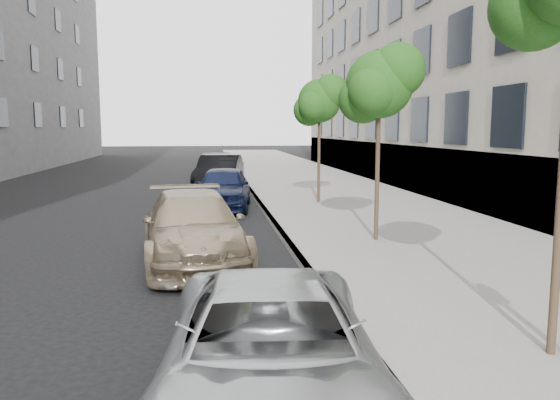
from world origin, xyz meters
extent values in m
cube|color=gray|center=(4.30, 24.00, 0.07)|extent=(6.40, 72.00, 0.14)
cube|color=#9E9B93|center=(1.18, 24.00, 0.07)|extent=(0.15, 72.00, 0.14)
sphere|color=#184F14|center=(2.90, 1.75, 4.01)|extent=(0.96, 0.96, 0.96)
cylinder|color=#38281C|center=(3.20, 8.00, 2.25)|extent=(0.10, 0.10, 4.22)
sphere|color=#184F14|center=(3.20, 8.00, 3.66)|extent=(1.51, 1.51, 1.51)
sphere|color=#184F14|center=(3.55, 7.80, 3.96)|extent=(1.21, 1.21, 1.21)
sphere|color=#184F14|center=(2.90, 8.25, 3.36)|extent=(1.13, 1.13, 1.13)
cylinder|color=#38281C|center=(3.20, 14.50, 2.23)|extent=(0.10, 0.10, 4.17)
sphere|color=#184F14|center=(3.20, 14.50, 3.61)|extent=(1.47, 1.47, 1.47)
sphere|color=#184F14|center=(3.55, 14.30, 3.91)|extent=(1.18, 1.18, 1.18)
sphere|color=#184F14|center=(2.90, 14.75, 3.31)|extent=(1.11, 1.11, 1.11)
imported|color=silver|center=(-0.10, 0.87, 0.61)|extent=(2.40, 4.57, 1.23)
imported|color=tan|center=(-0.95, 7.04, 0.70)|extent=(2.44, 4.99, 1.40)
imported|color=#0F1734|center=(-0.10, 14.20, 0.72)|extent=(2.15, 4.37, 1.43)
imported|color=black|center=(-0.10, 19.26, 0.78)|extent=(2.39, 4.91, 1.55)
imported|color=#95989C|center=(-0.13, 25.71, 0.67)|extent=(1.97, 4.63, 1.33)
camera|label=1|loc=(-0.67, -3.98, 2.70)|focal=35.00mm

